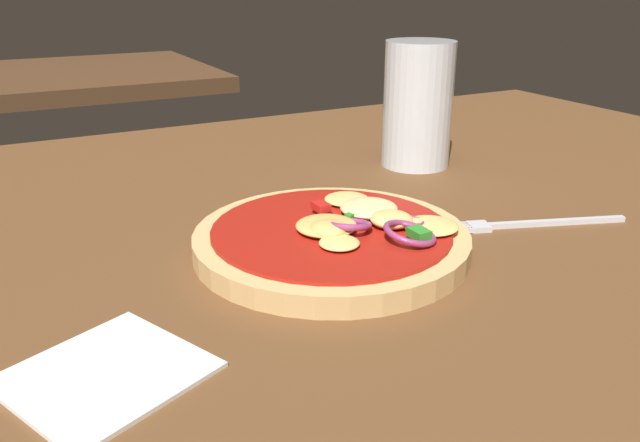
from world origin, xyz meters
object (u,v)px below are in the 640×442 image
Objects in this scene: fork at (523,224)px; napkin at (106,374)px; pizza at (335,238)px; beer_glass at (417,111)px.

napkin is at bearing -171.11° from fork.
napkin is at bearing -155.38° from pizza.
fork reaches higher than napkin.
pizza is at bearing 24.62° from napkin.
pizza reaches higher than fork.
fork is 1.33× the size of napkin.
pizza is at bearing -139.60° from beer_glass.
fork is (0.18, -0.03, -0.01)m from pizza.
beer_glass is 1.10× the size of napkin.
pizza is at bearing 169.37° from fork.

